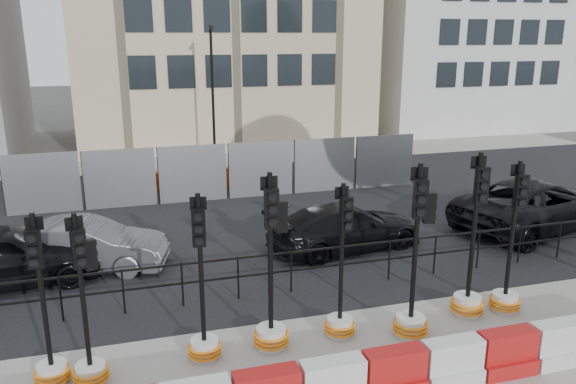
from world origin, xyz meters
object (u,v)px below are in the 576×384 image
object	(u,v)px
traffic_signal_h	(507,282)
car_c	(345,227)
traffic_signal_a	(49,351)
traffic_signal_d	(272,308)
car_a	(1,256)

from	to	relation	value
traffic_signal_h	car_c	xyz separation A→B (m)	(-1.90, 4.26, -0.05)
traffic_signal_a	traffic_signal_d	xyz separation A→B (m)	(3.78, 0.07, 0.18)
traffic_signal_d	car_a	xyz separation A→B (m)	(-5.25, 4.29, -0.06)
car_c	traffic_signal_a	bearing A→B (deg)	113.26
car_a	car_c	distance (m)	8.41
traffic_signal_a	car_a	size ratio (longest dim) A/B	0.66
traffic_signal_d	car_c	world-z (taller)	traffic_signal_d
traffic_signal_d	traffic_signal_h	world-z (taller)	traffic_signal_d
car_a	car_c	bearing A→B (deg)	-96.14
car_c	traffic_signal_d	bearing A→B (deg)	134.78
traffic_signal_h	car_a	bearing A→B (deg)	162.85
traffic_signal_a	car_c	distance (m)	8.19
traffic_signal_a	car_a	xyz separation A→B (m)	(-1.46, 4.36, 0.12)
car_c	car_a	bearing A→B (deg)	81.15
traffic_signal_a	traffic_signal_h	distance (m)	8.84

